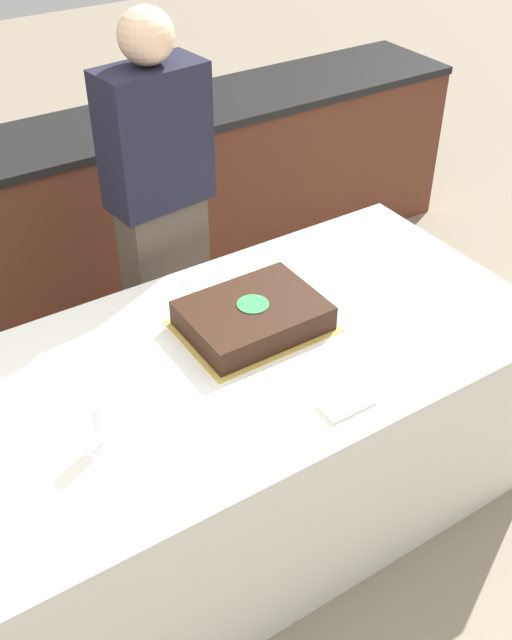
# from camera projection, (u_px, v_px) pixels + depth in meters

# --- Properties ---
(ground_plane) EXTENTS (14.00, 14.00, 0.00)m
(ground_plane) POSITION_uv_depth(u_px,v_px,m) (247.00, 500.00, 2.91)
(ground_plane) COLOR gray
(back_counter) EXTENTS (4.40, 0.58, 0.92)m
(back_counter) POSITION_uv_depth(u_px,v_px,m) (74.00, 224.00, 3.70)
(back_counter) COLOR #5B2D1E
(back_counter) RESTS_ON ground_plane
(dining_table) EXTENTS (2.04, 1.04, 0.76)m
(dining_table) POSITION_uv_depth(u_px,v_px,m) (246.00, 431.00, 2.68)
(dining_table) COLOR white
(dining_table) RESTS_ON ground_plane
(cake) EXTENTS (0.49, 0.38, 0.10)m
(cake) POSITION_uv_depth(u_px,v_px,m) (253.00, 316.00, 2.51)
(cake) COLOR gold
(cake) RESTS_ON dining_table
(wine_glass) EXTENTS (0.07, 0.07, 0.16)m
(wine_glass) POSITION_uv_depth(u_px,v_px,m) (97.00, 419.00, 2.05)
(wine_glass) COLOR white
(wine_glass) RESTS_ON dining_table
(side_plate_near_cake) EXTENTS (0.18, 0.18, 0.00)m
(side_plate_near_cake) POSITION_uv_depth(u_px,v_px,m) (206.00, 280.00, 2.76)
(side_plate_near_cake) COLOR white
(side_plate_near_cake) RESTS_ON dining_table
(utensil_pile) EXTENTS (0.17, 0.09, 0.02)m
(utensil_pile) POSITION_uv_depth(u_px,v_px,m) (347.00, 403.00, 2.23)
(utensil_pile) COLOR white
(utensil_pile) RESTS_ON dining_table
(person_cutting_cake) EXTENTS (0.41, 0.24, 1.66)m
(person_cutting_cake) POSITION_uv_depth(u_px,v_px,m) (162.00, 221.00, 2.92)
(person_cutting_cake) COLOR #4C4238
(person_cutting_cake) RESTS_ON ground_plane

